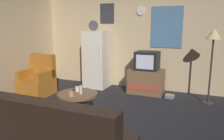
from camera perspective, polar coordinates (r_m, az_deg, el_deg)
ground_plane at (r=3.92m, az=-6.32°, el=-13.17°), size 12.00×12.00×0.00m
wall_with_art at (r=5.84m, az=5.22°, el=7.80°), size 5.20×0.12×2.52m
fridge at (r=5.85m, az=-3.96°, el=2.80°), size 0.60×0.62×1.77m
tv_stand at (r=5.42m, az=8.91°, el=-2.95°), size 0.84×0.53×0.59m
crt_tv at (r=5.31m, az=9.21°, el=2.45°), size 0.54×0.51×0.44m
standing_lamp at (r=4.90m, az=25.03°, el=7.21°), size 0.32×0.32×1.59m
coffee_table at (r=4.05m, az=-8.95°, el=-9.04°), size 0.72×0.72×0.45m
wine_glass at (r=3.91m, az=-8.20°, el=-5.14°), size 0.05×0.05×0.15m
mug_ceramic_white at (r=4.07m, az=-9.09°, el=-4.93°), size 0.08×0.08×0.09m
mug_ceramic_tan at (r=3.81m, az=-10.58°, el=-6.13°), size 0.08×0.08×0.09m
remote_control at (r=4.16m, az=-9.34°, el=-5.08°), size 0.15×0.12×0.02m
armchair at (r=5.55m, az=-18.84°, el=-2.66°), size 0.68×0.68×0.96m
book_stack at (r=5.21m, az=14.85°, el=-6.70°), size 0.21×0.18×0.08m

